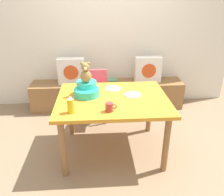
% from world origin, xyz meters
% --- Properties ---
extents(ground_plane, '(8.00, 8.00, 0.00)m').
position_xyz_m(ground_plane, '(0.00, 0.00, 0.00)').
color(ground_plane, '#8C7256').
extents(back_wall, '(4.40, 0.10, 2.60)m').
position_xyz_m(back_wall, '(0.00, 1.53, 1.30)').
color(back_wall, silver).
rests_on(back_wall, ground_plane).
extents(window_bench, '(2.60, 0.44, 0.46)m').
position_xyz_m(window_bench, '(0.00, 1.26, 0.23)').
color(window_bench, olive).
rests_on(window_bench, ground_plane).
extents(pillow_floral_left, '(0.44, 0.15, 0.44)m').
position_xyz_m(pillow_floral_left, '(-0.60, 1.24, 0.68)').
color(pillow_floral_left, white).
rests_on(pillow_floral_left, window_bench).
extents(pillow_floral_right, '(0.44, 0.15, 0.44)m').
position_xyz_m(pillow_floral_right, '(0.69, 1.24, 0.68)').
color(pillow_floral_right, white).
rests_on(pillow_floral_right, window_bench).
extents(book_stack, '(0.20, 0.14, 0.06)m').
position_xyz_m(book_stack, '(0.07, 1.26, 0.49)').
color(book_stack, '#518E62').
rests_on(book_stack, window_bench).
extents(dining_table, '(1.29, 1.01, 0.74)m').
position_xyz_m(dining_table, '(0.00, 0.00, 0.64)').
color(dining_table, orange).
rests_on(dining_table, ground_plane).
extents(highchair, '(0.34, 0.46, 0.79)m').
position_xyz_m(highchair, '(-0.18, 0.82, 0.52)').
color(highchair, '#D84C59').
rests_on(highchair, ground_plane).
extents(infant_seat_teal, '(0.30, 0.33, 0.16)m').
position_xyz_m(infant_seat_teal, '(-0.30, 0.10, 0.81)').
color(infant_seat_teal, '#29C4B4').
rests_on(infant_seat_teal, dining_table).
extents(teddy_bear, '(0.13, 0.12, 0.25)m').
position_xyz_m(teddy_bear, '(-0.30, 0.10, 1.02)').
color(teddy_bear, olive).
rests_on(teddy_bear, infant_seat_teal).
extents(ketchup_bottle, '(0.07, 0.07, 0.18)m').
position_xyz_m(ketchup_bottle, '(-0.45, -0.34, 0.83)').
color(ketchup_bottle, gold).
rests_on(ketchup_bottle, dining_table).
extents(coffee_mug, '(0.12, 0.08, 0.09)m').
position_xyz_m(coffee_mug, '(-0.06, -0.33, 0.79)').
color(coffee_mug, '#9E332D').
rests_on(coffee_mug, dining_table).
extents(dinner_plate_near, '(0.20, 0.20, 0.01)m').
position_xyz_m(dinner_plate_near, '(0.25, 0.06, 0.75)').
color(dinner_plate_near, white).
rests_on(dinner_plate_near, dining_table).
extents(dinner_plate_far, '(0.20, 0.20, 0.01)m').
position_xyz_m(dinner_plate_far, '(0.02, 0.27, 0.75)').
color(dinner_plate_far, white).
rests_on(dinner_plate_far, dining_table).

